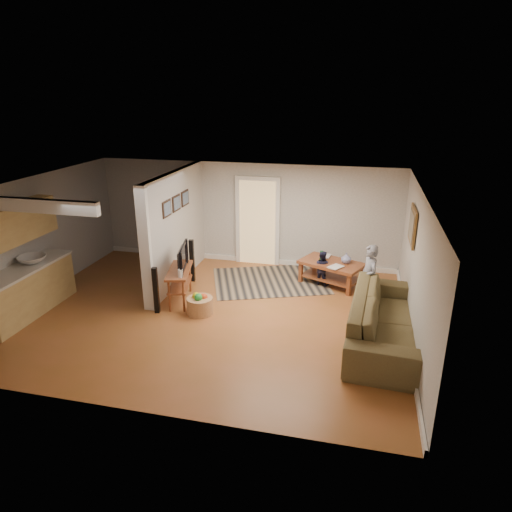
# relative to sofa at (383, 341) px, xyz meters

# --- Properties ---
(ground) EXTENTS (7.50, 7.50, 0.00)m
(ground) POSITION_rel_sofa_xyz_m (-3.30, 0.31, 0.00)
(ground) COLOR brown
(ground) RESTS_ON ground
(room_shell) EXTENTS (7.54, 6.02, 2.52)m
(room_shell) POSITION_rel_sofa_xyz_m (-4.37, 0.74, 1.46)
(room_shell) COLOR #A29F9C
(room_shell) RESTS_ON ground
(area_rug) EXTENTS (3.01, 2.61, 0.01)m
(area_rug) POSITION_rel_sofa_xyz_m (-2.46, 2.16, 0.01)
(area_rug) COLOR black
(area_rug) RESTS_ON ground
(sofa) EXTENTS (1.31, 2.94, 0.84)m
(sofa) POSITION_rel_sofa_xyz_m (0.00, 0.00, 0.00)
(sofa) COLOR #423521
(sofa) RESTS_ON ground
(coffee_table) EXTENTS (1.56, 1.27, 0.80)m
(coffee_table) POSITION_rel_sofa_xyz_m (-1.07, 2.31, 0.41)
(coffee_table) COLOR brown
(coffee_table) RESTS_ON ground
(tv_console) EXTENTS (0.67, 1.18, 0.96)m
(tv_console) POSITION_rel_sofa_xyz_m (-4.04, 0.71, 0.64)
(tv_console) COLOR brown
(tv_console) RESTS_ON ground
(speaker_left) EXTENTS (0.11, 0.11, 0.95)m
(speaker_left) POSITION_rel_sofa_xyz_m (-4.30, 0.11, 0.47)
(speaker_left) COLOR black
(speaker_left) RESTS_ON ground
(speaker_right) EXTENTS (0.11, 0.11, 0.98)m
(speaker_right) POSITION_rel_sofa_xyz_m (-4.19, 1.77, 0.49)
(speaker_right) COLOR black
(speaker_right) RESTS_ON ground
(toy_basket) EXTENTS (0.51, 0.51, 0.45)m
(toy_basket) POSITION_rel_sofa_xyz_m (-3.47, 0.26, 0.19)
(toy_basket) COLOR #9B6A43
(toy_basket) RESTS_ON ground
(child) EXTENTS (0.49, 0.58, 1.35)m
(child) POSITION_rel_sofa_xyz_m (-0.30, 1.18, 0.00)
(child) COLOR gray
(child) RESTS_ON ground
(toddler) EXTENTS (0.46, 0.40, 0.80)m
(toddler) POSITION_rel_sofa_xyz_m (-1.30, 2.23, 0.00)
(toddler) COLOR #1C1F3B
(toddler) RESTS_ON ground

